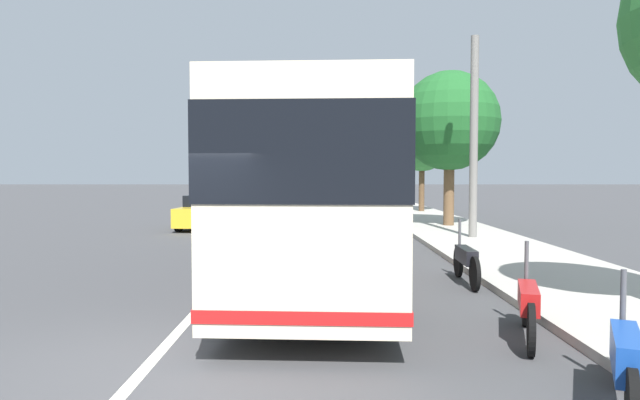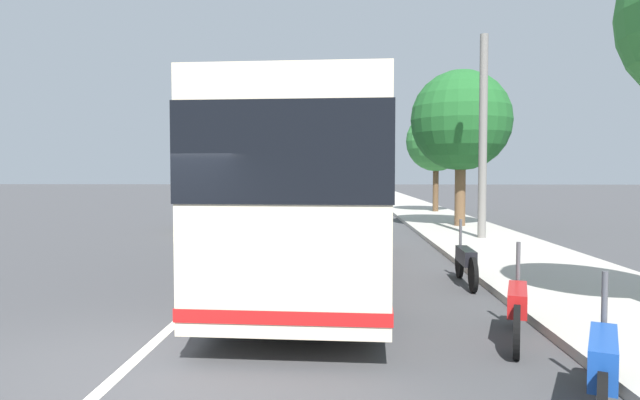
{
  "view_description": "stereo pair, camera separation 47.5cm",
  "coord_description": "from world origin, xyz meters",
  "px_view_note": "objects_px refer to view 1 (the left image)",
  "views": [
    {
      "loc": [
        -6.79,
        -2.03,
        2.27
      ],
      "look_at": [
        5.62,
        -2.04,
        1.68
      ],
      "focal_mm": 31.8,
      "sensor_mm": 36.0,
      "label": 1
    },
    {
      "loc": [
        -6.78,
        -2.5,
        2.27
      ],
      "look_at": [
        5.62,
        -2.04,
        1.68
      ],
      "focal_mm": 31.8,
      "sensor_mm": 36.0,
      "label": 2
    }
  ],
  "objects_px": {
    "motorcycle_far_end": "(528,305)",
    "utility_pole": "(474,139)",
    "roadside_tree_mid_block": "(450,121)",
    "roadside_tree_far_block": "(422,142)",
    "car_side_street": "(281,190)",
    "motorcycle_mid_row": "(466,260)",
    "car_far_distant": "(320,193)",
    "motorcycle_by_tree": "(626,362)",
    "coach_bus": "(325,184)",
    "car_oncoming": "(209,212)"
  },
  "relations": [
    {
      "from": "motorcycle_far_end",
      "to": "utility_pole",
      "type": "height_order",
      "value": "utility_pole"
    },
    {
      "from": "roadside_tree_mid_block",
      "to": "roadside_tree_far_block",
      "type": "bearing_deg",
      "value": -3.05
    },
    {
      "from": "car_side_street",
      "to": "utility_pole",
      "type": "distance_m",
      "value": 35.33
    },
    {
      "from": "utility_pole",
      "to": "motorcycle_mid_row",
      "type": "bearing_deg",
      "value": 163.85
    },
    {
      "from": "roadside_tree_mid_block",
      "to": "roadside_tree_far_block",
      "type": "xyz_separation_m",
      "value": [
        8.79,
        -0.47,
        -0.34
      ]
    },
    {
      "from": "car_far_distant",
      "to": "roadside_tree_mid_block",
      "type": "height_order",
      "value": "roadside_tree_mid_block"
    },
    {
      "from": "motorcycle_by_tree",
      "to": "car_side_street",
      "type": "bearing_deg",
      "value": 32.59
    },
    {
      "from": "car_side_street",
      "to": "roadside_tree_far_block",
      "type": "height_order",
      "value": "roadside_tree_far_block"
    },
    {
      "from": "motorcycle_by_tree",
      "to": "roadside_tree_mid_block",
      "type": "height_order",
      "value": "roadside_tree_mid_block"
    },
    {
      "from": "roadside_tree_mid_block",
      "to": "motorcycle_far_end",
      "type": "bearing_deg",
      "value": 171.01
    },
    {
      "from": "coach_bus",
      "to": "car_oncoming",
      "type": "bearing_deg",
      "value": 26.2
    },
    {
      "from": "motorcycle_by_tree",
      "to": "utility_pole",
      "type": "xyz_separation_m",
      "value": [
        13.6,
        -2.22,
        2.93
      ]
    },
    {
      "from": "motorcycle_mid_row",
      "to": "roadside_tree_mid_block",
      "type": "bearing_deg",
      "value": -9.15
    },
    {
      "from": "motorcycle_by_tree",
      "to": "utility_pole",
      "type": "bearing_deg",
      "value": 15.49
    },
    {
      "from": "motorcycle_by_tree",
      "to": "motorcycle_mid_row",
      "type": "xyz_separation_m",
      "value": [
        6.27,
        -0.1,
        0.0
      ]
    },
    {
      "from": "motorcycle_by_tree",
      "to": "motorcycle_far_end",
      "type": "distance_m",
      "value": 2.35
    },
    {
      "from": "car_oncoming",
      "to": "car_far_distant",
      "type": "distance_m",
      "value": 23.72
    },
    {
      "from": "motorcycle_far_end",
      "to": "car_oncoming",
      "type": "relative_size",
      "value": 0.49
    },
    {
      "from": "roadside_tree_mid_block",
      "to": "car_oncoming",
      "type": "bearing_deg",
      "value": 89.06
    },
    {
      "from": "roadside_tree_mid_block",
      "to": "utility_pole",
      "type": "bearing_deg",
      "value": 177.67
    },
    {
      "from": "motorcycle_mid_row",
      "to": "car_side_street",
      "type": "distance_m",
      "value": 41.97
    },
    {
      "from": "car_oncoming",
      "to": "car_side_street",
      "type": "distance_m",
      "value": 29.64
    },
    {
      "from": "roadside_tree_mid_block",
      "to": "car_side_street",
      "type": "bearing_deg",
      "value": 16.73
    },
    {
      "from": "car_side_street",
      "to": "motorcycle_mid_row",
      "type": "bearing_deg",
      "value": 11.19
    },
    {
      "from": "motorcycle_by_tree",
      "to": "utility_pole",
      "type": "height_order",
      "value": "utility_pole"
    },
    {
      "from": "motorcycle_far_end",
      "to": "roadside_tree_mid_block",
      "type": "xyz_separation_m",
      "value": [
        15.57,
        -2.46,
        3.92
      ]
    },
    {
      "from": "car_far_distant",
      "to": "roadside_tree_far_block",
      "type": "bearing_deg",
      "value": -163.19
    },
    {
      "from": "roadside_tree_mid_block",
      "to": "motorcycle_by_tree",
      "type": "bearing_deg",
      "value": 172.38
    },
    {
      "from": "motorcycle_by_tree",
      "to": "car_side_street",
      "type": "height_order",
      "value": "car_side_street"
    },
    {
      "from": "motorcycle_by_tree",
      "to": "car_oncoming",
      "type": "bearing_deg",
      "value": 47.25
    },
    {
      "from": "car_oncoming",
      "to": "roadside_tree_mid_block",
      "type": "bearing_deg",
      "value": 92.59
    },
    {
      "from": "car_far_distant",
      "to": "motorcycle_mid_row",
      "type": "bearing_deg",
      "value": -179.72
    },
    {
      "from": "motorcycle_by_tree",
      "to": "roadside_tree_far_block",
      "type": "bearing_deg",
      "value": 18.64
    },
    {
      "from": "coach_bus",
      "to": "roadside_tree_far_block",
      "type": "bearing_deg",
      "value": -13.06
    },
    {
      "from": "motorcycle_by_tree",
      "to": "motorcycle_mid_row",
      "type": "distance_m",
      "value": 6.27
    },
    {
      "from": "motorcycle_far_end",
      "to": "utility_pole",
      "type": "distance_m",
      "value": 11.85
    },
    {
      "from": "motorcycle_far_end",
      "to": "motorcycle_by_tree",
      "type": "bearing_deg",
      "value": -160.94
    },
    {
      "from": "motorcycle_far_end",
      "to": "roadside_tree_far_block",
      "type": "bearing_deg",
      "value": 10.55
    },
    {
      "from": "car_far_distant",
      "to": "utility_pole",
      "type": "bearing_deg",
      "value": -174.17
    },
    {
      "from": "car_oncoming",
      "to": "car_side_street",
      "type": "bearing_deg",
      "value": -178.26
    },
    {
      "from": "utility_pole",
      "to": "motorcycle_by_tree",
      "type": "bearing_deg",
      "value": 170.73
    },
    {
      "from": "car_side_street",
      "to": "roadside_tree_mid_block",
      "type": "relative_size",
      "value": 0.63
    },
    {
      "from": "car_side_street",
      "to": "roadside_tree_far_block",
      "type": "distance_m",
      "value": 23.26
    },
    {
      "from": "motorcycle_far_end",
      "to": "car_oncoming",
      "type": "xyz_separation_m",
      "value": [
        15.73,
        7.42,
        0.2
      ]
    },
    {
      "from": "car_side_street",
      "to": "motorcycle_far_end",
      "type": "bearing_deg",
      "value": 10.21
    },
    {
      "from": "car_far_distant",
      "to": "utility_pole",
      "type": "distance_m",
      "value": 28.34
    },
    {
      "from": "motorcycle_mid_row",
      "to": "utility_pole",
      "type": "xyz_separation_m",
      "value": [
        7.32,
        -2.12,
        2.93
      ]
    },
    {
      "from": "coach_bus",
      "to": "roadside_tree_far_block",
      "type": "distance_m",
      "value": 20.49
    },
    {
      "from": "car_oncoming",
      "to": "car_side_street",
      "type": "height_order",
      "value": "car_side_street"
    },
    {
      "from": "car_side_street",
      "to": "roadside_tree_mid_block",
      "type": "xyz_separation_m",
      "value": [
        -29.79,
        -8.95,
        3.72
      ]
    }
  ]
}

